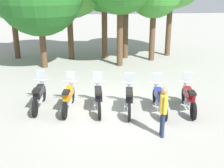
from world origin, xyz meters
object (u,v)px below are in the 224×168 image
motorcycle_1 (68,97)px  motorcycle_3 (129,99)px  motorcycle_5 (189,97)px  motorcycle_0 (39,95)px  person_0 (163,108)px  motorcycle_4 (159,99)px  motorcycle_2 (98,97)px

motorcycle_1 → motorcycle_3: same height
motorcycle_1 → motorcycle_5: bearing=-88.4°
motorcycle_0 → motorcycle_5: 5.77m
person_0 → motorcycle_3: bearing=-66.6°
motorcycle_0 → motorcycle_1: 1.19m
motorcycle_0 → motorcycle_4: (4.55, -0.91, 0.00)m
motorcycle_4 → motorcycle_0: bearing=81.9°
motorcycle_3 → motorcycle_5: 2.28m
motorcycle_0 → motorcycle_2: same height
motorcycle_2 → motorcycle_5: (3.42, -0.41, 0.00)m
motorcycle_2 → motorcycle_5: bearing=-95.1°
motorcycle_1 → motorcycle_2: 1.15m
motorcycle_1 → motorcycle_4: 3.46m
motorcycle_5 → person_0: bearing=148.5°
motorcycle_2 → person_0: (1.85, -2.27, 0.45)m
motorcycle_3 → motorcycle_4: 1.14m
motorcycle_0 → motorcycle_1: same height
motorcycle_0 → motorcycle_4: same height
motorcycle_3 → motorcycle_1: bearing=88.6°
motorcycle_2 → motorcycle_4: size_ratio=1.00×
motorcycle_4 → motorcycle_5: (1.14, -0.01, 0.00)m
motorcycle_1 → motorcycle_2: size_ratio=0.99×
motorcycle_3 → motorcycle_4: (1.13, -0.14, 0.00)m
motorcycle_1 → motorcycle_2: same height
motorcycle_0 → person_0: bearing=-119.2°
motorcycle_0 → motorcycle_2: size_ratio=1.00×
motorcycle_4 → motorcycle_5: same height
motorcycle_0 → motorcycle_3: bearing=-97.9°
motorcycle_1 → person_0: size_ratio=1.31×
motorcycle_0 → motorcycle_5: size_ratio=1.00×
motorcycle_0 → motorcycle_1: bearing=-101.2°
motorcycle_4 → motorcycle_5: 1.14m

